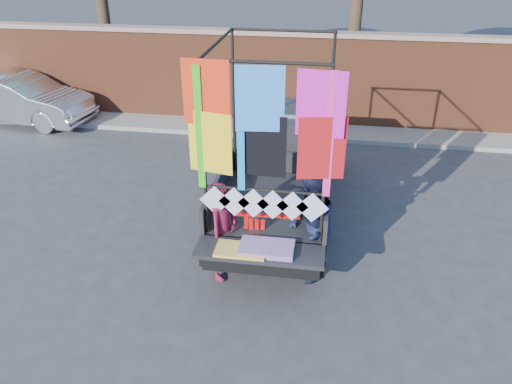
# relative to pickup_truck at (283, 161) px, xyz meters

# --- Properties ---
(ground) EXTENTS (90.00, 90.00, 0.00)m
(ground) POSITION_rel_pickup_truck_xyz_m (0.38, -2.40, -0.89)
(ground) COLOR #38383A
(ground) RESTS_ON ground
(brick_wall) EXTENTS (30.00, 0.45, 2.61)m
(brick_wall) POSITION_rel_pickup_truck_xyz_m (0.38, 4.60, 0.43)
(brick_wall) COLOR brown
(brick_wall) RESTS_ON ground
(curb) EXTENTS (30.00, 1.20, 0.12)m
(curb) POSITION_rel_pickup_truck_xyz_m (0.38, 3.90, -0.83)
(curb) COLOR gray
(curb) RESTS_ON ground
(pickup_truck) EXTENTS (2.25, 5.65, 3.56)m
(pickup_truck) POSITION_rel_pickup_truck_xyz_m (0.00, 0.00, 0.00)
(pickup_truck) COLOR black
(pickup_truck) RESTS_ON ground
(sedan) EXTENTS (4.34, 2.02, 1.38)m
(sedan) POSITION_rel_pickup_truck_xyz_m (-7.95, 3.57, -0.21)
(sedan) COLOR silver
(sedan) RESTS_ON ground
(woman) EXTENTS (0.59, 0.71, 1.68)m
(woman) POSITION_rel_pickup_truck_xyz_m (-0.65, -2.66, -0.05)
(woman) COLOR maroon
(woman) RESTS_ON ground
(man) EXTENTS (0.83, 1.00, 1.86)m
(man) POSITION_rel_pickup_truck_xyz_m (0.70, -2.48, 0.04)
(man) COLOR #161C37
(man) RESTS_ON ground
(streamer_bundle) EXTENTS (1.02, 0.10, 0.70)m
(streamer_bundle) POSITION_rel_pickup_truck_xyz_m (-0.08, -2.58, 0.04)
(streamer_bundle) COLOR red
(streamer_bundle) RESTS_ON ground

